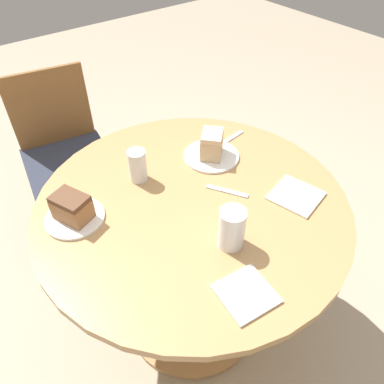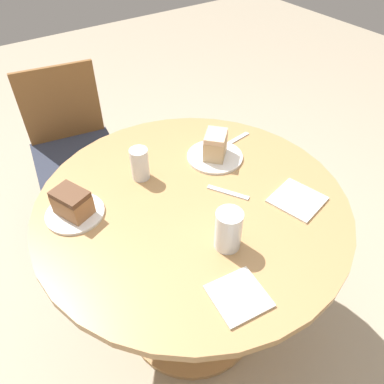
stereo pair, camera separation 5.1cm
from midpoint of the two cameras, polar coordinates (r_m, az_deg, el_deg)
name	(u,v)px [view 2 (the right image)]	position (r m, az deg, el deg)	size (l,w,h in m)	color
ground_plane	(192,315)	(1.89, 0.82, -18.24)	(8.00, 8.00, 0.00)	tan
table	(192,238)	(1.42, 1.04, -7.00)	(1.08, 1.08, 0.76)	tan
chair	(74,150)	(2.09, -16.81, 6.10)	(0.50, 0.53, 0.87)	brown
plate_near	(215,157)	(1.47, 4.50, 5.40)	(0.22, 0.22, 0.01)	white
plate_far	(75,213)	(1.28, -16.29, -3.13)	(0.19, 0.19, 0.01)	white
cake_slice_near	(215,145)	(1.44, 4.61, 7.15)	(0.13, 0.13, 0.10)	tan
cake_slice_far	(72,202)	(1.25, -16.71, -1.56)	(0.12, 0.14, 0.09)	#9E6B42
glass_lemonade	(228,232)	(1.11, 6.85, -6.04)	(0.08, 0.08, 0.13)	beige
glass_water	(140,165)	(1.35, -6.86, 4.09)	(0.07, 0.07, 0.12)	silver
napkin_stack	(297,200)	(1.34, 16.81, -1.15)	(0.19, 0.19, 0.01)	silver
fork	(233,141)	(1.57, 7.23, 7.69)	(0.18, 0.04, 0.00)	silver
spoon	(228,192)	(1.32, 6.61, -0.08)	(0.09, 0.14, 0.00)	silver
napkin_side	(239,296)	(1.05, 8.57, -15.45)	(0.16, 0.16, 0.01)	silver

